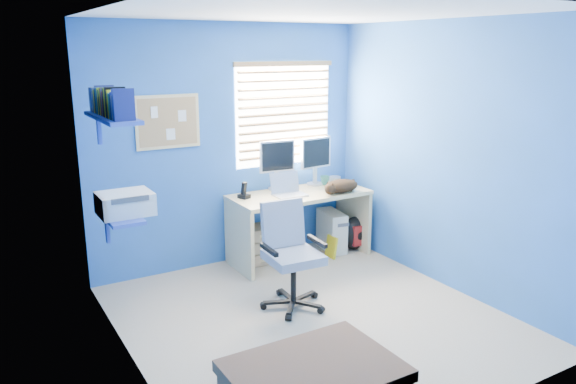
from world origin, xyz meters
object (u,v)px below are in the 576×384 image
laptop (290,186)px  cat (341,186)px  office_chair (291,268)px  desk (299,226)px  tower_pc (332,231)px

laptop → cat: 0.56m
office_chair → desk: bearing=54.6°
laptop → tower_pc: laptop is taller
laptop → office_chair: 1.15m
desk → office_chair: office_chair is taller
laptop → desk: bearing=20.5°
office_chair → laptop: bearing=59.7°
tower_pc → office_chair: (-1.13, -0.99, 0.12)m
cat → office_chair: bearing=-167.4°
desk → laptop: 0.51m
cat → tower_pc: (0.07, 0.26, -0.59)m
cat → tower_pc: cat is taller
desk → cat: (0.39, -0.22, 0.44)m
desk → laptop: bearing=-161.9°
desk → tower_pc: 0.48m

